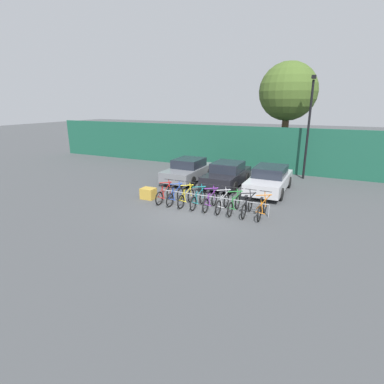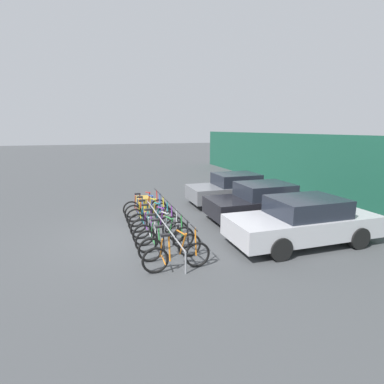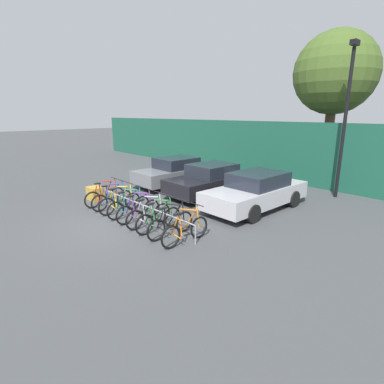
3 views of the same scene
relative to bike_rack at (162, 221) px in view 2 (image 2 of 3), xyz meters
name	(u,v)px [view 2 (image 2 of 3)]	position (x,y,z in m)	size (l,w,h in m)	color
ground_plane	(139,235)	(-0.33, -0.68, -0.50)	(120.00, 120.00, 0.00)	#424447
hoarding_wall	(371,174)	(-0.33, 8.82, 1.05)	(36.00, 0.16, 3.11)	#19513D
bike_rack	(162,221)	(0.00, 0.00, 0.00)	(5.34, 0.04, 0.57)	gray
bicycle_red	(145,207)	(-2.40, -0.15, -0.13)	(0.68, 1.71, 1.05)	black
bicycle_blue	(148,211)	(-1.81, -0.15, -0.13)	(0.68, 1.71, 1.05)	black
bicycle_yellow	(150,215)	(-1.23, -0.15, -0.13)	(0.68, 1.71, 1.05)	black
bicycle_teal	(154,220)	(-0.60, -0.15, -0.13)	(0.68, 1.71, 1.05)	black
bicycle_purple	(157,226)	(0.01, -0.15, -0.13)	(0.68, 1.71, 1.05)	black
bicycle_silver	(161,232)	(0.61, -0.15, -0.13)	(0.68, 1.71, 1.05)	black
bicycle_green	(165,238)	(1.14, -0.15, -0.13)	(0.68, 1.71, 1.05)	black
bicycle_black	(170,246)	(1.74, -0.15, -0.13)	(0.68, 1.71, 1.05)	black
bicycle_orange	(177,256)	(2.40, -0.15, -0.13)	(0.68, 1.71, 1.05)	black
car_grey	(234,189)	(-3.19, 4.06, 0.19)	(1.91, 4.11, 1.40)	slate
car_black	(262,202)	(-0.64, 3.99, 0.19)	(1.91, 4.10, 1.40)	black
car_silver	(303,221)	(1.85, 3.88, 0.19)	(1.91, 4.49, 1.40)	#B7B7BC
cargo_crate	(143,203)	(-3.42, -0.06, -0.23)	(0.70, 0.56, 0.55)	#B28C33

